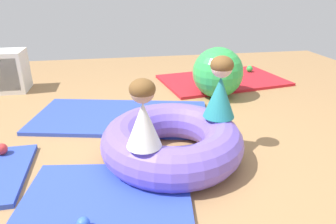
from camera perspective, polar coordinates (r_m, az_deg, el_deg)
name	(u,v)px	position (r m, az deg, el deg)	size (l,w,h in m)	color
ground_plane	(156,160)	(2.64, -2.24, -8.89)	(8.00, 8.00, 0.00)	#9E7549
gym_mat_center_rear	(223,80)	(4.79, 10.14, 5.86)	(1.81, 1.11, 0.04)	red
gym_mat_far_left	(122,117)	(3.44, -8.67, -0.89)	(1.89, 0.95, 0.04)	#2D47B7
gym_mat_near_left	(105,208)	(2.15, -11.67, -17.10)	(1.15, 1.00, 0.04)	#2D47B7
inflatable_cushion	(172,141)	(2.57, 0.78, -5.47)	(1.19, 1.19, 0.33)	#7056D1
child_in_white	(143,115)	(2.07, -4.66, -0.48)	(0.27, 0.27, 0.49)	white
child_in_teal	(220,88)	(2.57, 9.76, 4.44)	(0.33, 0.33, 0.52)	teal
play_ball_red	(1,149)	(2.97, -28.66, -6.09)	(0.10, 0.10, 0.10)	red
play_ball_blue	(83,223)	(1.98, -15.54, -19.41)	(0.08, 0.08, 0.08)	blue
play_ball_green	(250,69)	(5.26, 14.99, 7.79)	(0.10, 0.10, 0.10)	green
exercise_ball_large	(218,73)	(4.03, 9.27, 7.28)	(0.65, 0.65, 0.65)	green
storage_cube	(9,71)	(4.74, -27.59, 6.72)	(0.44, 0.44, 0.56)	silver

